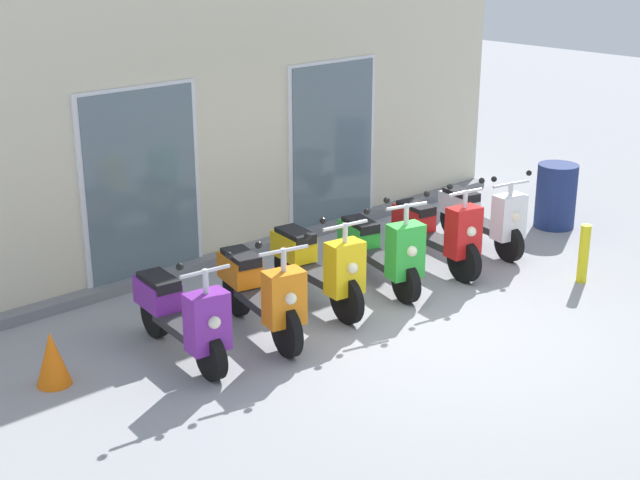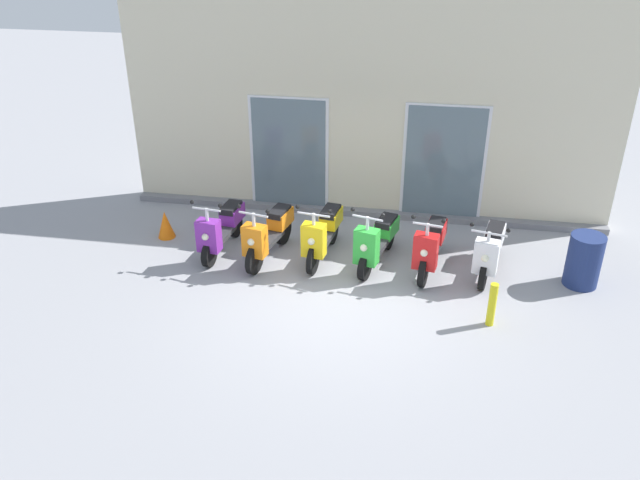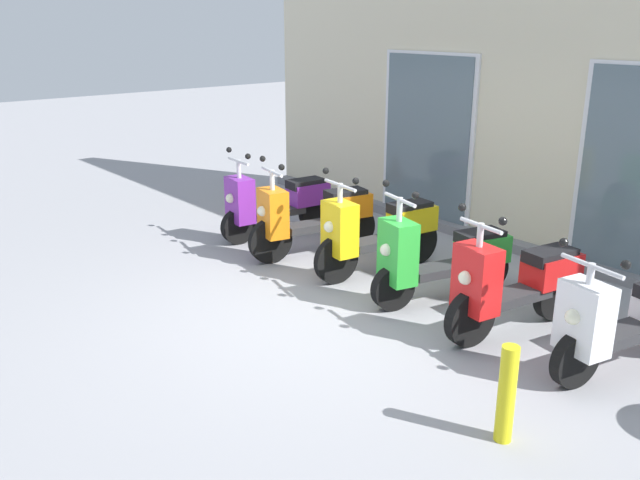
{
  "view_description": "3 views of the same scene",
  "coord_description": "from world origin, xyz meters",
  "px_view_note": "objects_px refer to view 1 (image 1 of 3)",
  "views": [
    {
      "loc": [
        -6.73,
        -5.66,
        4.0
      ],
      "look_at": [
        -0.68,
        0.96,
        0.87
      ],
      "focal_mm": 51.31,
      "sensor_mm": 36.0,
      "label": 1
    },
    {
      "loc": [
        1.13,
        -8.68,
        5.7
      ],
      "look_at": [
        -0.42,
        0.44,
        0.76
      ],
      "focal_mm": 36.81,
      "sensor_mm": 36.0,
      "label": 2
    },
    {
      "loc": [
        4.43,
        -3.81,
        2.71
      ],
      "look_at": [
        -0.56,
        0.41,
        0.54
      ],
      "focal_mm": 37.65,
      "sensor_mm": 36.0,
      "label": 3
    }
  ],
  "objects_px": {
    "scooter_purple": "(181,314)",
    "scooter_green": "(381,249)",
    "curb_bollard": "(584,254)",
    "scooter_orange": "(260,291)",
    "scooter_yellow": "(318,264)",
    "trash_bin": "(556,196)",
    "scooter_white": "(482,215)",
    "scooter_red": "(437,232)",
    "traffic_cone": "(52,358)"
  },
  "relations": [
    {
      "from": "scooter_red",
      "to": "curb_bollard",
      "type": "distance_m",
      "value": 1.72
    },
    {
      "from": "scooter_green",
      "to": "scooter_white",
      "type": "xyz_separation_m",
      "value": [
        1.88,
        0.02,
        -0.0
      ]
    },
    {
      "from": "trash_bin",
      "to": "scooter_yellow",
      "type": "bearing_deg",
      "value": 177.93
    },
    {
      "from": "scooter_green",
      "to": "scooter_red",
      "type": "xyz_separation_m",
      "value": [
        0.9,
        -0.07,
        0.02
      ]
    },
    {
      "from": "scooter_orange",
      "to": "scooter_yellow",
      "type": "xyz_separation_m",
      "value": [
        0.92,
        0.16,
        0.01
      ]
    },
    {
      "from": "scooter_purple",
      "to": "scooter_green",
      "type": "distance_m",
      "value": 2.74
    },
    {
      "from": "scooter_red",
      "to": "scooter_white",
      "type": "distance_m",
      "value": 0.98
    },
    {
      "from": "scooter_yellow",
      "to": "curb_bollard",
      "type": "xyz_separation_m",
      "value": [
        2.77,
        -1.56,
        -0.15
      ]
    },
    {
      "from": "scooter_yellow",
      "to": "scooter_white",
      "type": "bearing_deg",
      "value": -0.64
    },
    {
      "from": "scooter_orange",
      "to": "scooter_green",
      "type": "bearing_deg",
      "value": 3.27
    },
    {
      "from": "scooter_purple",
      "to": "traffic_cone",
      "type": "relative_size",
      "value": 3.07
    },
    {
      "from": "scooter_orange",
      "to": "trash_bin",
      "type": "bearing_deg",
      "value": 0.01
    },
    {
      "from": "scooter_green",
      "to": "scooter_red",
      "type": "height_order",
      "value": "scooter_green"
    },
    {
      "from": "traffic_cone",
      "to": "curb_bollard",
      "type": "distance_m",
      "value": 6.05
    },
    {
      "from": "scooter_orange",
      "to": "scooter_red",
      "type": "xyz_separation_m",
      "value": [
        2.76,
        0.04,
        -0.01
      ]
    },
    {
      "from": "scooter_orange",
      "to": "scooter_red",
      "type": "height_order",
      "value": "scooter_red"
    },
    {
      "from": "scooter_orange",
      "to": "scooter_green",
      "type": "distance_m",
      "value": 1.86
    },
    {
      "from": "scooter_orange",
      "to": "traffic_cone",
      "type": "distance_m",
      "value": 2.13
    },
    {
      "from": "scooter_red",
      "to": "traffic_cone",
      "type": "xyz_separation_m",
      "value": [
        -4.83,
        0.4,
        -0.21
      ]
    },
    {
      "from": "scooter_orange",
      "to": "scooter_white",
      "type": "relative_size",
      "value": 1.06
    },
    {
      "from": "scooter_yellow",
      "to": "scooter_green",
      "type": "bearing_deg",
      "value": -3.01
    },
    {
      "from": "scooter_orange",
      "to": "trash_bin",
      "type": "distance_m",
      "value": 5.21
    },
    {
      "from": "trash_bin",
      "to": "scooter_red",
      "type": "bearing_deg",
      "value": 179.09
    },
    {
      "from": "scooter_purple",
      "to": "scooter_green",
      "type": "relative_size",
      "value": 1.01
    },
    {
      "from": "trash_bin",
      "to": "scooter_purple",
      "type": "bearing_deg",
      "value": 178.94
    },
    {
      "from": "scooter_green",
      "to": "curb_bollard",
      "type": "height_order",
      "value": "scooter_green"
    },
    {
      "from": "scooter_purple",
      "to": "curb_bollard",
      "type": "xyz_separation_m",
      "value": [
        4.57,
        -1.52,
        -0.1
      ]
    },
    {
      "from": "scooter_purple",
      "to": "trash_bin",
      "type": "distance_m",
      "value": 6.09
    },
    {
      "from": "scooter_yellow",
      "to": "scooter_white",
      "type": "height_order",
      "value": "scooter_yellow"
    },
    {
      "from": "scooter_white",
      "to": "scooter_purple",
      "type": "bearing_deg",
      "value": -179.86
    },
    {
      "from": "scooter_yellow",
      "to": "scooter_white",
      "type": "xyz_separation_m",
      "value": [
        2.82,
        -0.03,
        -0.05
      ]
    },
    {
      "from": "scooter_orange",
      "to": "trash_bin",
      "type": "xyz_separation_m",
      "value": [
        5.21,
        0.0,
        -0.04
      ]
    },
    {
      "from": "scooter_purple",
      "to": "scooter_orange",
      "type": "relative_size",
      "value": 0.97
    },
    {
      "from": "scooter_orange",
      "to": "curb_bollard",
      "type": "xyz_separation_m",
      "value": [
        3.69,
        -1.41,
        -0.13
      ]
    },
    {
      "from": "curb_bollard",
      "to": "traffic_cone",
      "type": "bearing_deg",
      "value": 162.21
    },
    {
      "from": "trash_bin",
      "to": "scooter_white",
      "type": "bearing_deg",
      "value": 175.18
    },
    {
      "from": "scooter_green",
      "to": "curb_bollard",
      "type": "bearing_deg",
      "value": -39.54
    },
    {
      "from": "scooter_yellow",
      "to": "trash_bin",
      "type": "bearing_deg",
      "value": -2.07
    },
    {
      "from": "scooter_yellow",
      "to": "scooter_red",
      "type": "distance_m",
      "value": 1.84
    },
    {
      "from": "scooter_orange",
      "to": "scooter_yellow",
      "type": "bearing_deg",
      "value": 9.58
    },
    {
      "from": "scooter_orange",
      "to": "scooter_white",
      "type": "bearing_deg",
      "value": 1.9
    },
    {
      "from": "scooter_purple",
      "to": "scooter_green",
      "type": "bearing_deg",
      "value": -0.15
    },
    {
      "from": "scooter_purple",
      "to": "scooter_red",
      "type": "xyz_separation_m",
      "value": [
        3.64,
        -0.07,
        0.02
      ]
    },
    {
      "from": "scooter_yellow",
      "to": "scooter_green",
      "type": "relative_size",
      "value": 1.04
    },
    {
      "from": "traffic_cone",
      "to": "scooter_green",
      "type": "bearing_deg",
      "value": -4.89
    },
    {
      "from": "scooter_yellow",
      "to": "scooter_white",
      "type": "relative_size",
      "value": 1.06
    },
    {
      "from": "scooter_orange",
      "to": "scooter_green",
      "type": "height_order",
      "value": "scooter_green"
    },
    {
      "from": "scooter_purple",
      "to": "scooter_white",
      "type": "distance_m",
      "value": 4.62
    },
    {
      "from": "scooter_yellow",
      "to": "curb_bollard",
      "type": "relative_size",
      "value": 2.35
    },
    {
      "from": "scooter_yellow",
      "to": "traffic_cone",
      "type": "distance_m",
      "value": 3.02
    }
  ]
}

